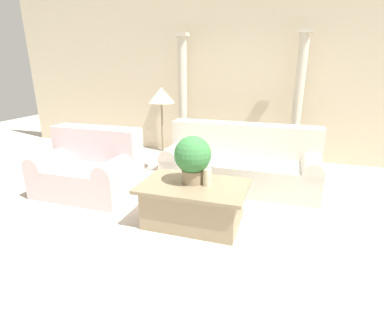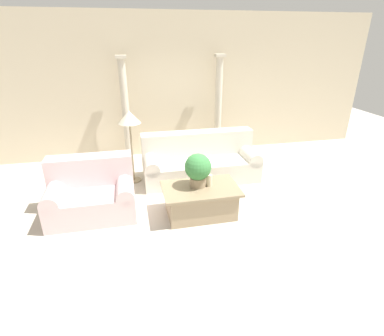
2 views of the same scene
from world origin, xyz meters
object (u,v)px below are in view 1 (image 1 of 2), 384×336
sofa_long (241,163)px  coffee_table (194,203)px  loveseat (90,168)px  potted_plant (193,157)px  floor_lamp (161,101)px

sofa_long → coffee_table: (-0.32, -1.36, -0.11)m
loveseat → coffee_table: bearing=-14.0°
loveseat → sofa_long: bearing=24.8°
sofa_long → loveseat: (-2.03, -0.94, 0.01)m
coffee_table → potted_plant: (-0.03, 0.06, 0.54)m
loveseat → potted_plant: (1.68, -0.37, 0.43)m
potted_plant → floor_lamp: floor_lamp is taller
coffee_table → potted_plant: 0.55m
loveseat → floor_lamp: (0.70, 1.05, 0.86)m
sofa_long → potted_plant: potted_plant is taller
sofa_long → potted_plant: 1.42m
coffee_table → floor_lamp: floor_lamp is taller
potted_plant → sofa_long: bearing=74.9°
sofa_long → coffee_table: sofa_long is taller
sofa_long → floor_lamp: 1.59m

